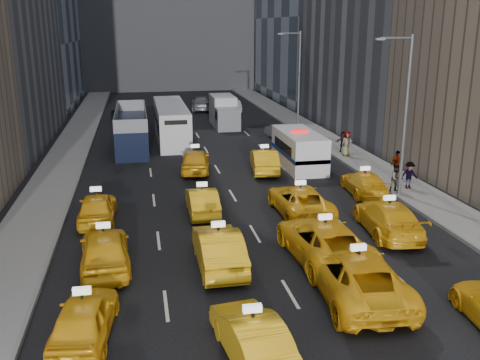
% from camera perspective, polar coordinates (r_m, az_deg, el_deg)
% --- Properties ---
extents(ground, '(160.00, 160.00, 0.00)m').
position_cam_1_polar(ground, '(18.35, 7.15, -14.85)').
color(ground, black).
rests_on(ground, ground).
extents(sidewalk_west, '(3.00, 90.00, 0.15)m').
position_cam_1_polar(sidewalk_west, '(41.34, -18.06, 2.26)').
color(sidewalk_west, gray).
rests_on(sidewalk_west, ground).
extents(sidewalk_east, '(3.00, 90.00, 0.15)m').
position_cam_1_polar(sidewalk_east, '(43.85, 10.29, 3.56)').
color(sidewalk_east, gray).
rests_on(sidewalk_east, ground).
extents(curb_west, '(0.15, 90.00, 0.18)m').
position_cam_1_polar(curb_west, '(41.17, -16.07, 2.39)').
color(curb_west, slate).
rests_on(curb_west, ground).
extents(curb_east, '(0.15, 90.00, 0.18)m').
position_cam_1_polar(curb_east, '(43.36, 8.50, 3.52)').
color(curb_east, slate).
rests_on(curb_east, ground).
extents(streetlight_near, '(2.15, 0.22, 9.00)m').
position_cam_1_polar(streetlight_near, '(30.79, 17.06, 7.03)').
color(streetlight_near, '#595B60').
rests_on(streetlight_near, ground).
extents(streetlight_far, '(2.15, 0.22, 9.00)m').
position_cam_1_polar(streetlight_far, '(49.24, 6.18, 10.78)').
color(streetlight_far, '#595B60').
rests_on(streetlight_far, ground).
extents(taxi_4, '(2.15, 4.35, 1.43)m').
position_cam_1_polar(taxi_4, '(17.73, -16.27, -13.95)').
color(taxi_4, yellow).
rests_on(taxi_4, ground).
extents(taxi_5, '(2.04, 4.41, 1.40)m').
position_cam_1_polar(taxi_5, '(16.21, 1.29, -16.36)').
color(taxi_5, yellow).
rests_on(taxi_5, ground).
extents(taxi_6, '(3.24, 6.23, 1.68)m').
position_cam_1_polar(taxi_6, '(19.86, 12.33, -9.84)').
color(taxi_6, yellow).
rests_on(taxi_6, ground).
extents(taxi_8, '(2.21, 4.88, 1.63)m').
position_cam_1_polar(taxi_8, '(22.19, -14.21, -7.19)').
color(taxi_8, yellow).
rests_on(taxi_8, ground).
extents(taxi_9, '(1.71, 4.88, 1.61)m').
position_cam_1_polar(taxi_9, '(21.70, -2.31, -7.25)').
color(taxi_9, yellow).
rests_on(taxi_9, ground).
extents(taxi_10, '(3.04, 6.12, 1.67)m').
position_cam_1_polar(taxi_10, '(22.57, 8.96, -6.42)').
color(taxi_10, yellow).
rests_on(taxi_10, ground).
extents(taxi_11, '(2.72, 5.49, 1.53)m').
position_cam_1_polar(taxi_11, '(26.00, 15.50, -3.90)').
color(taxi_11, yellow).
rests_on(taxi_11, ground).
extents(taxi_12, '(1.82, 4.39, 1.49)m').
position_cam_1_polar(taxi_12, '(27.45, -14.99, -2.85)').
color(taxi_12, yellow).
rests_on(taxi_12, ground).
extents(taxi_13, '(1.49, 4.19, 1.38)m').
position_cam_1_polar(taxi_13, '(27.73, -4.05, -2.25)').
color(taxi_13, yellow).
rests_on(taxi_13, ground).
extents(taxi_14, '(2.51, 5.34, 1.48)m').
position_cam_1_polar(taxi_14, '(27.79, 6.41, -2.17)').
color(taxi_14, yellow).
rests_on(taxi_14, ground).
extents(taxi_15, '(2.30, 4.74, 1.33)m').
position_cam_1_polar(taxi_15, '(31.70, 13.11, -0.33)').
color(taxi_15, yellow).
rests_on(taxi_15, ground).
extents(taxi_16, '(2.40, 4.73, 1.54)m').
position_cam_1_polar(taxi_16, '(35.79, -4.79, 2.09)').
color(taxi_16, yellow).
rests_on(taxi_16, ground).
extents(taxi_17, '(2.24, 4.83, 1.53)m').
position_cam_1_polar(taxi_17, '(35.71, 2.61, 2.09)').
color(taxi_17, yellow).
rests_on(taxi_17, ground).
extents(nypd_van, '(2.89, 6.30, 2.63)m').
position_cam_1_polar(nypd_van, '(37.02, 6.32, 3.18)').
color(nypd_van, white).
rests_on(nypd_van, ground).
extents(double_decker, '(3.56, 10.77, 3.07)m').
position_cam_1_polar(double_decker, '(43.75, -11.48, 5.40)').
color(double_decker, black).
rests_on(double_decker, ground).
extents(city_bus, '(2.63, 11.76, 3.03)m').
position_cam_1_polar(city_bus, '(46.22, -7.36, 6.12)').
color(city_bus, silver).
rests_on(city_bus, ground).
extents(box_truck, '(2.18, 6.31, 2.88)m').
position_cam_1_polar(box_truck, '(52.28, -1.72, 7.30)').
color(box_truck, silver).
rests_on(box_truck, ground).
extents(misc_car_0, '(1.71, 4.12, 1.32)m').
position_cam_1_polar(misc_car_0, '(46.37, 4.20, 5.19)').
color(misc_car_0, '#999CA0').
rests_on(misc_car_0, ground).
extents(misc_car_1, '(2.70, 5.20, 1.40)m').
position_cam_1_polar(misc_car_1, '(56.60, -12.38, 6.88)').
color(misc_car_1, black).
rests_on(misc_car_1, ground).
extents(misc_car_2, '(2.89, 5.69, 1.58)m').
position_cam_1_polar(misc_car_2, '(62.66, -4.11, 8.16)').
color(misc_car_2, gray).
rests_on(misc_car_2, ground).
extents(misc_car_3, '(1.64, 3.92, 1.33)m').
position_cam_1_polar(misc_car_3, '(57.94, -8.18, 7.26)').
color(misc_car_3, black).
rests_on(misc_car_3, ground).
extents(misc_car_4, '(1.52, 4.18, 1.37)m').
position_cam_1_polar(misc_car_4, '(61.18, -0.77, 7.90)').
color(misc_car_4, '#97999E').
rests_on(misc_car_4, ground).
extents(pedestrian_1, '(0.81, 0.50, 1.59)m').
position_cam_1_polar(pedestrian_1, '(32.12, 16.35, 0.17)').
color(pedestrian_1, gray).
rests_on(pedestrian_1, sidewalk_east).
extents(pedestrian_2, '(1.05, 0.45, 1.62)m').
position_cam_1_polar(pedestrian_2, '(32.97, 17.62, 0.49)').
color(pedestrian_2, gray).
rests_on(pedestrian_2, sidewalk_east).
extents(pedestrian_3, '(1.11, 0.83, 1.73)m').
position_cam_1_polar(pedestrian_3, '(35.16, 16.36, 1.64)').
color(pedestrian_3, gray).
rests_on(pedestrian_3, sidewalk_east).
extents(pedestrian_4, '(0.99, 0.68, 1.86)m').
position_cam_1_polar(pedestrian_4, '(40.27, 11.33, 3.85)').
color(pedestrian_4, gray).
rests_on(pedestrian_4, sidewalk_east).
extents(pedestrian_5, '(1.44, 0.49, 1.54)m').
position_cam_1_polar(pedestrian_5, '(41.62, 10.97, 4.04)').
color(pedestrian_5, gray).
rests_on(pedestrian_5, sidewalk_east).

